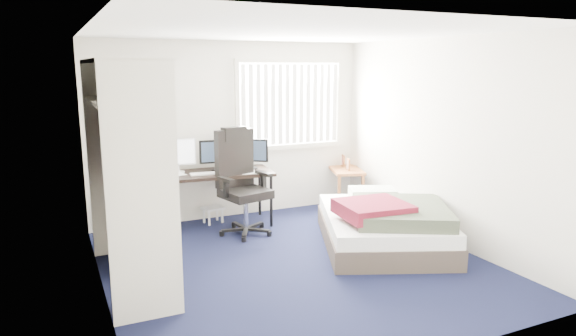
# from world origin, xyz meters

# --- Properties ---
(ground) EXTENTS (4.20, 4.20, 0.00)m
(ground) POSITION_xyz_m (0.00, 0.00, 0.00)
(ground) COLOR black
(ground) RESTS_ON ground
(room_shell) EXTENTS (4.20, 4.20, 4.20)m
(room_shell) POSITION_xyz_m (0.00, 0.00, 1.51)
(room_shell) COLOR silver
(room_shell) RESTS_ON ground
(window_assembly) EXTENTS (1.72, 0.09, 1.32)m
(window_assembly) POSITION_xyz_m (0.90, 2.04, 1.60)
(window_assembly) COLOR white
(window_assembly) RESTS_ON ground
(closet) EXTENTS (0.64, 1.84, 2.22)m
(closet) POSITION_xyz_m (-1.67, 0.27, 1.35)
(closet) COLOR beige
(closet) RESTS_ON ground
(desk) EXTENTS (1.59, 0.87, 1.21)m
(desk) POSITION_xyz_m (-0.36, 1.75, 0.78)
(desk) COLOR black
(desk) RESTS_ON ground
(office_chair) EXTENTS (0.78, 0.78, 1.38)m
(office_chair) POSITION_xyz_m (-0.15, 1.30, 0.53)
(office_chair) COLOR black
(office_chair) RESTS_ON ground
(footstool) EXTENTS (0.32, 0.27, 0.23)m
(footstool) POSITION_xyz_m (-0.38, 1.85, 0.18)
(footstool) COLOR white
(footstool) RESTS_ON ground
(nightstand) EXTENTS (0.69, 0.97, 0.78)m
(nightstand) POSITION_xyz_m (1.75, 1.85, 0.54)
(nightstand) COLOR brown
(nightstand) RESTS_ON ground
(bed) EXTENTS (2.03, 2.28, 0.63)m
(bed) POSITION_xyz_m (1.24, 0.09, 0.27)
(bed) COLOR #3F342D
(bed) RESTS_ON ground
(pine_box) EXTENTS (0.46, 0.39, 0.30)m
(pine_box) POSITION_xyz_m (-1.65, -0.30, 0.15)
(pine_box) COLOR tan
(pine_box) RESTS_ON ground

